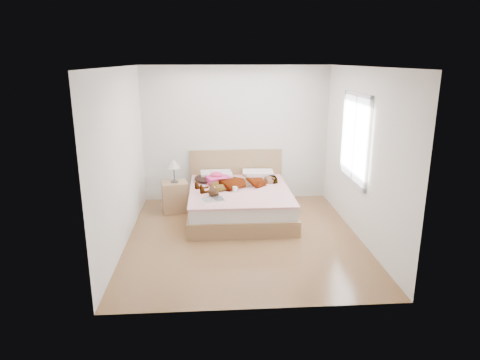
{
  "coord_description": "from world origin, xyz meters",
  "views": [
    {
      "loc": [
        -0.49,
        -6.2,
        2.7
      ],
      "look_at": [
        0.0,
        0.85,
        0.7
      ],
      "focal_mm": 32.0,
      "sensor_mm": 36.0,
      "label": 1
    }
  ],
  "objects_px": {
    "nightstand": "(175,194)",
    "phone": "(211,172)",
    "towel": "(218,179)",
    "woman": "(239,181)",
    "magazine": "(213,199)",
    "plush_toy": "(213,192)",
    "coffee_mug": "(235,189)",
    "bed": "(239,200)"
  },
  "relations": [
    {
      "from": "nightstand",
      "to": "phone",
      "type": "bearing_deg",
      "value": 16.45
    },
    {
      "from": "towel",
      "to": "woman",
      "type": "bearing_deg",
      "value": -30.23
    },
    {
      "from": "phone",
      "to": "magazine",
      "type": "bearing_deg",
      "value": -107.84
    },
    {
      "from": "magazine",
      "to": "nightstand",
      "type": "xyz_separation_m",
      "value": [
        -0.69,
        0.93,
        -0.19
      ]
    },
    {
      "from": "nightstand",
      "to": "plush_toy",
      "type": "bearing_deg",
      "value": -46.46
    },
    {
      "from": "phone",
      "to": "towel",
      "type": "height_order",
      "value": "towel"
    },
    {
      "from": "towel",
      "to": "nightstand",
      "type": "relative_size",
      "value": 0.48
    },
    {
      "from": "magazine",
      "to": "nightstand",
      "type": "relative_size",
      "value": 0.43
    },
    {
      "from": "coffee_mug",
      "to": "plush_toy",
      "type": "distance_m",
      "value": 0.43
    },
    {
      "from": "towel",
      "to": "plush_toy",
      "type": "distance_m",
      "value": 0.76
    },
    {
      "from": "phone",
      "to": "bed",
      "type": "height_order",
      "value": "bed"
    },
    {
      "from": "phone",
      "to": "towel",
      "type": "relative_size",
      "value": 0.18
    },
    {
      "from": "magazine",
      "to": "coffee_mug",
      "type": "height_order",
      "value": "coffee_mug"
    },
    {
      "from": "woman",
      "to": "bed",
      "type": "xyz_separation_m",
      "value": [
        -0.01,
        -0.07,
        -0.34
      ]
    },
    {
      "from": "magazine",
      "to": "coffee_mug",
      "type": "xyz_separation_m",
      "value": [
        0.38,
        0.41,
        0.04
      ]
    },
    {
      "from": "towel",
      "to": "coffee_mug",
      "type": "xyz_separation_m",
      "value": [
        0.29,
        -0.54,
        -0.04
      ]
    },
    {
      "from": "bed",
      "to": "towel",
      "type": "xyz_separation_m",
      "value": [
        -0.38,
        0.29,
        0.32
      ]
    },
    {
      "from": "phone",
      "to": "bed",
      "type": "xyz_separation_m",
      "value": [
        0.49,
        -0.47,
        -0.4
      ]
    },
    {
      "from": "phone",
      "to": "plush_toy",
      "type": "relative_size",
      "value": 0.31
    },
    {
      "from": "phone",
      "to": "nightstand",
      "type": "height_order",
      "value": "nightstand"
    },
    {
      "from": "towel",
      "to": "nightstand",
      "type": "bearing_deg",
      "value": -178.62
    },
    {
      "from": "woman",
      "to": "coffee_mug",
      "type": "xyz_separation_m",
      "value": [
        -0.09,
        -0.32,
        -0.06
      ]
    },
    {
      "from": "magazine",
      "to": "coffee_mug",
      "type": "distance_m",
      "value": 0.56
    },
    {
      "from": "magazine",
      "to": "woman",
      "type": "bearing_deg",
      "value": 56.66
    },
    {
      "from": "towel",
      "to": "coffee_mug",
      "type": "bearing_deg",
      "value": -61.84
    },
    {
      "from": "bed",
      "to": "towel",
      "type": "height_order",
      "value": "bed"
    },
    {
      "from": "phone",
      "to": "bed",
      "type": "bearing_deg",
      "value": -62.34
    },
    {
      "from": "plush_toy",
      "to": "nightstand",
      "type": "distance_m",
      "value": 1.04
    },
    {
      "from": "magazine",
      "to": "phone",
      "type": "bearing_deg",
      "value": 91.26
    },
    {
      "from": "bed",
      "to": "plush_toy",
      "type": "xyz_separation_m",
      "value": [
        -0.46,
        -0.46,
        0.31
      ]
    },
    {
      "from": "towel",
      "to": "nightstand",
      "type": "xyz_separation_m",
      "value": [
        -0.78,
        -0.02,
        -0.27
      ]
    },
    {
      "from": "bed",
      "to": "nightstand",
      "type": "bearing_deg",
      "value": 166.94
    },
    {
      "from": "bed",
      "to": "plush_toy",
      "type": "height_order",
      "value": "bed"
    },
    {
      "from": "bed",
      "to": "plush_toy",
      "type": "relative_size",
      "value": 7.46
    },
    {
      "from": "coffee_mug",
      "to": "nightstand",
      "type": "height_order",
      "value": "nightstand"
    },
    {
      "from": "bed",
      "to": "nightstand",
      "type": "height_order",
      "value": "bed"
    },
    {
      "from": "plush_toy",
      "to": "bed",
      "type": "bearing_deg",
      "value": 45.04
    },
    {
      "from": "coffee_mug",
      "to": "nightstand",
      "type": "xyz_separation_m",
      "value": [
        -1.07,
        0.52,
        -0.23
      ]
    },
    {
      "from": "phone",
      "to": "bed",
      "type": "relative_size",
      "value": 0.04
    },
    {
      "from": "woman",
      "to": "phone",
      "type": "bearing_deg",
      "value": -147.77
    },
    {
      "from": "magazine",
      "to": "plush_toy",
      "type": "height_order",
      "value": "plush_toy"
    },
    {
      "from": "plush_toy",
      "to": "magazine",
      "type": "bearing_deg",
      "value": -92.01
    }
  ]
}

